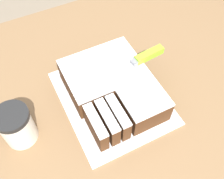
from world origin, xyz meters
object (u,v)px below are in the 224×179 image
Objects in this scene: cake at (112,88)px; coffee_cup at (17,126)px; cake_board at (112,98)px; knife at (142,59)px.

coffee_cup reaches higher than cake.
cake_board is 0.04m from cake.
cake_board is at bearing 8.68° from knife.
cake_board is at bearing -127.11° from cake.
coffee_cup is (-0.28, -0.01, 0.01)m from cake.
cake_board is 0.15m from knife.
knife is (0.11, 0.03, 0.09)m from cake_board.
coffee_cup is (-0.39, -0.03, -0.04)m from knife.
cake_board is at bearing 0.01° from coffee_cup.
cake is 1.03× the size of knife.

